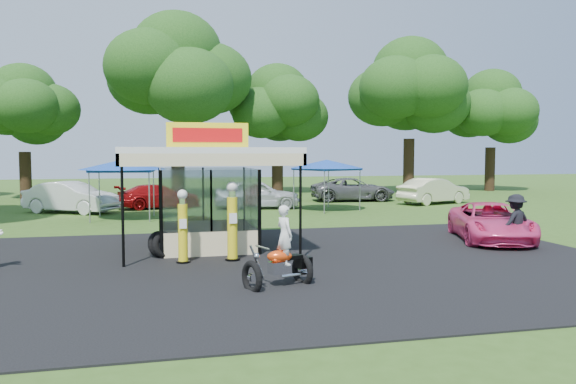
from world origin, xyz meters
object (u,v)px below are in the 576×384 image
at_px(tent_west, 123,165).
at_px(tent_east, 327,164).
at_px(bg_car_e, 434,191).
at_px(bg_car_c, 257,194).
at_px(bg_car_d, 353,189).
at_px(gas_pump_left, 183,228).
at_px(gas_pump_right, 232,223).
at_px(kiosk_car, 202,227).
at_px(bg_car_a, 71,197).
at_px(spectator_east_a, 516,222).
at_px(bg_car_b, 159,196).
at_px(pink_sedan, 491,222).
at_px(motorcycle, 282,254).
at_px(gas_station_kiosk, 207,196).

distance_m(tent_west, tent_east, 10.99).
bearing_deg(bg_car_e, bg_car_c, 72.01).
height_order(bg_car_d, tent_east, tent_east).
xyz_separation_m(gas_pump_left, tent_east, (8.56, 13.65, 1.53)).
xyz_separation_m(bg_car_e, tent_east, (-7.79, -2.30, 1.75)).
height_order(gas_pump_right, kiosk_car, gas_pump_right).
height_order(gas_pump_right, bg_car_a, gas_pump_right).
xyz_separation_m(kiosk_car, tent_west, (-3.19, 7.37, 2.14)).
bearing_deg(spectator_east_a, bg_car_a, -60.03).
relative_size(kiosk_car, bg_car_b, 0.59).
bearing_deg(gas_pump_right, spectator_east_a, 0.08).
relative_size(gas_pump_right, pink_sedan, 0.47).
height_order(tent_west, tent_east, tent_west).
xyz_separation_m(bg_car_c, bg_car_d, (7.15, 3.62, -0.07)).
relative_size(spectator_east_a, bg_car_d, 0.33).
height_order(bg_car_a, tent_west, tent_west).
xyz_separation_m(gas_pump_right, motorcycle, (0.75, -3.39, -0.34)).
xyz_separation_m(gas_station_kiosk, bg_car_d, (11.20, 16.81, -1.01)).
bearing_deg(gas_station_kiosk, pink_sedan, -3.46).
distance_m(gas_pump_right, bg_car_b, 17.02).
xyz_separation_m(spectator_east_a, bg_car_e, (5.39, 15.90, -0.11)).
distance_m(bg_car_d, tent_east, 6.76).
xyz_separation_m(gas_pump_left, tent_west, (-2.29, 11.90, 1.58)).
bearing_deg(pink_sedan, motorcycle, -131.44).
height_order(motorcycle, bg_car_a, motorcycle).
bearing_deg(gas_station_kiosk, bg_car_d, 56.32).
relative_size(bg_car_b, tent_east, 1.18).
relative_size(kiosk_car, bg_car_d, 0.51).
height_order(kiosk_car, bg_car_a, bg_car_a).
distance_m(bg_car_c, tent_east, 4.42).
distance_m(kiosk_car, bg_car_d, 18.40).
distance_m(spectator_east_a, bg_car_d, 19.12).
bearing_deg(pink_sedan, gas_pump_right, -151.17).
bearing_deg(bg_car_a, spectator_east_a, -103.01).
bearing_deg(spectator_east_a, bg_car_e, -125.10).
distance_m(gas_pump_right, bg_car_e, 21.81).
bearing_deg(bg_car_d, tent_east, 151.70).
xyz_separation_m(gas_station_kiosk, motorcycle, (1.29, -5.67, -0.99)).
relative_size(kiosk_car, tent_west, 0.68).
bearing_deg(bg_car_c, kiosk_car, 164.87).
xyz_separation_m(pink_sedan, bg_car_d, (0.98, 17.42, 0.07)).
relative_size(gas_pump_right, bg_car_e, 0.48).
bearing_deg(tent_east, gas_station_kiosk, -124.07).
xyz_separation_m(pink_sedan, bg_car_a, (-16.30, 13.75, 0.14)).
xyz_separation_m(gas_station_kiosk, gas_pump_left, (-0.90, -2.32, -0.74)).
bearing_deg(bg_car_e, bg_car_b, 66.50).
height_order(bg_car_e, tent_east, tent_east).
xyz_separation_m(pink_sedan, tent_west, (-13.41, 10.20, 1.92)).
distance_m(bg_car_c, bg_car_e, 11.41).
relative_size(bg_car_a, tent_east, 1.25).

